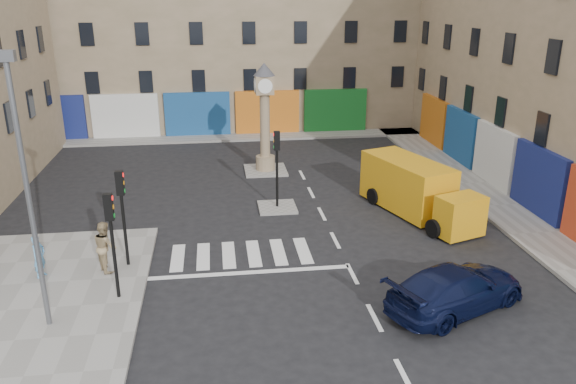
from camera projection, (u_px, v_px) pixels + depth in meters
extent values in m
plane|color=black|center=(359.00, 287.00, 19.90)|extent=(120.00, 120.00, 0.00)
cube|color=gray|center=(15.00, 342.00, 16.64)|extent=(7.00, 16.00, 0.15)
cube|color=gray|center=(470.00, 184.00, 30.29)|extent=(2.60, 30.00, 0.15)
cube|color=gray|center=(227.00, 137.00, 40.09)|extent=(32.00, 2.40, 0.15)
cube|color=gray|center=(277.00, 207.00, 27.10)|extent=(1.80, 1.80, 0.12)
cube|color=gray|center=(266.00, 170.00, 32.69)|extent=(2.40, 2.40, 0.12)
cube|color=gray|center=(221.00, 11.00, 42.66)|extent=(32.00, 10.00, 17.00)
cylinder|color=black|center=(115.00, 259.00, 18.53)|extent=(0.12, 0.12, 2.80)
cube|color=black|center=(109.00, 207.00, 17.91)|extent=(0.28, 0.22, 0.90)
cylinder|color=black|center=(125.00, 230.00, 20.77)|extent=(0.12, 0.12, 2.80)
cube|color=black|center=(120.00, 183.00, 20.15)|extent=(0.28, 0.22, 0.90)
cylinder|color=black|center=(277.00, 179.00, 26.60)|extent=(0.12, 0.12, 2.80)
cube|color=black|center=(277.00, 141.00, 25.98)|extent=(0.28, 0.22, 0.90)
cylinder|color=#595B60|center=(30.00, 203.00, 16.11)|extent=(0.16, 0.16, 8.00)
cube|color=#595B60|center=(5.00, 56.00, 14.71)|extent=(0.50, 0.25, 0.30)
cylinder|color=#9B8366|center=(265.00, 163.00, 32.54)|extent=(1.10, 1.10, 0.80)
cylinder|color=#9B8366|center=(265.00, 126.00, 31.80)|extent=(0.56, 0.56, 3.60)
cube|color=#9B8366|center=(264.00, 85.00, 31.02)|extent=(1.00, 1.00, 1.00)
cylinder|color=white|center=(265.00, 86.00, 30.54)|extent=(0.80, 0.06, 0.80)
cone|color=#333338|center=(264.00, 69.00, 30.73)|extent=(1.20, 1.20, 0.70)
imported|color=black|center=(456.00, 288.00, 18.33)|extent=(5.54, 4.03, 1.49)
cube|color=orange|center=(407.00, 184.00, 26.65)|extent=(3.49, 5.27, 2.33)
cube|color=orange|center=(460.00, 216.00, 23.67)|extent=(2.22, 1.77, 1.73)
cube|color=black|center=(462.00, 207.00, 23.49)|extent=(1.93, 1.42, 0.71)
cylinder|color=black|center=(433.00, 229.00, 23.78)|extent=(0.50, 0.85, 0.81)
cylinder|color=black|center=(470.00, 221.00, 24.62)|extent=(0.50, 0.85, 0.81)
cylinder|color=black|center=(373.00, 196.00, 27.55)|extent=(0.50, 0.85, 0.81)
cylinder|color=black|center=(407.00, 190.00, 28.39)|extent=(0.50, 0.85, 0.81)
imported|color=#5593C4|center=(39.00, 256.00, 20.08)|extent=(0.56, 0.68, 1.59)
imported|color=#9F8861|center=(105.00, 246.00, 20.50)|extent=(1.07, 1.16, 1.91)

